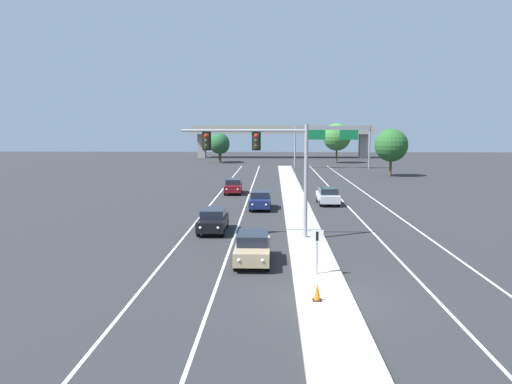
# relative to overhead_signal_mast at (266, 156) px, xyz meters

# --- Properties ---
(ground_plane) EXTENTS (260.00, 260.00, 0.00)m
(ground_plane) POSITION_rel_overhead_signal_mast_xyz_m (2.60, -11.45, -5.34)
(ground_plane) COLOR #28282B
(median_island) EXTENTS (2.40, 110.00, 0.15)m
(median_island) POSITION_rel_overhead_signal_mast_xyz_m (2.60, 6.55, -5.27)
(median_island) COLOR #9E9B93
(median_island) RESTS_ON ground
(lane_stripe_oncoming_center) EXTENTS (0.14, 100.00, 0.01)m
(lane_stripe_oncoming_center) POSITION_rel_overhead_signal_mast_xyz_m (-2.10, 13.55, -5.34)
(lane_stripe_oncoming_center) COLOR silver
(lane_stripe_oncoming_center) RESTS_ON ground
(lane_stripe_receding_center) EXTENTS (0.14, 100.00, 0.01)m
(lane_stripe_receding_center) POSITION_rel_overhead_signal_mast_xyz_m (7.30, 13.55, -5.34)
(lane_stripe_receding_center) COLOR silver
(lane_stripe_receding_center) RESTS_ON ground
(edge_stripe_left) EXTENTS (0.14, 100.00, 0.01)m
(edge_stripe_left) POSITION_rel_overhead_signal_mast_xyz_m (-5.40, 13.55, -5.34)
(edge_stripe_left) COLOR silver
(edge_stripe_left) RESTS_ON ground
(edge_stripe_right) EXTENTS (0.14, 100.00, 0.01)m
(edge_stripe_right) POSITION_rel_overhead_signal_mast_xyz_m (10.60, 13.55, -5.34)
(edge_stripe_right) COLOR silver
(edge_stripe_right) RESTS_ON ground
(overhead_signal_mast) EXTENTS (7.99, 0.44, 7.20)m
(overhead_signal_mast) POSITION_rel_overhead_signal_mast_xyz_m (0.00, 0.00, 0.00)
(overhead_signal_mast) COLOR gray
(overhead_signal_mast) RESTS_ON median_island
(median_sign_post) EXTENTS (0.60, 0.10, 2.20)m
(median_sign_post) POSITION_rel_overhead_signal_mast_xyz_m (2.56, -8.29, -3.75)
(median_sign_post) COLOR gray
(median_sign_post) RESTS_ON median_island
(car_oncoming_tan) EXTENTS (1.82, 4.47, 1.58)m
(car_oncoming_tan) POSITION_rel_overhead_signal_mast_xyz_m (-0.62, -5.80, -4.52)
(car_oncoming_tan) COLOR tan
(car_oncoming_tan) RESTS_ON ground
(car_oncoming_black) EXTENTS (1.83, 4.47, 1.58)m
(car_oncoming_black) POSITION_rel_overhead_signal_mast_xyz_m (-3.66, 2.17, -4.52)
(car_oncoming_black) COLOR black
(car_oncoming_black) RESTS_ON ground
(car_oncoming_navy) EXTENTS (1.87, 4.49, 1.58)m
(car_oncoming_navy) POSITION_rel_overhead_signal_mast_xyz_m (-0.66, 12.17, -4.52)
(car_oncoming_navy) COLOR #141E4C
(car_oncoming_navy) RESTS_ON ground
(car_oncoming_darkred) EXTENTS (1.93, 4.51, 1.58)m
(car_oncoming_darkred) POSITION_rel_overhead_signal_mast_xyz_m (-3.87, 22.70, -4.52)
(car_oncoming_darkred) COLOR #5B0F14
(car_oncoming_darkred) RESTS_ON ground
(car_receding_silver) EXTENTS (1.87, 4.49, 1.58)m
(car_receding_silver) POSITION_rel_overhead_signal_mast_xyz_m (5.59, 15.14, -4.52)
(car_receding_silver) COLOR #B7B7BC
(car_receding_silver) RESTS_ON ground
(traffic_cone_median_nose) EXTENTS (0.36, 0.36, 0.74)m
(traffic_cone_median_nose) POSITION_rel_overhead_signal_mast_xyz_m (2.25, -12.09, -4.83)
(traffic_cone_median_nose) COLOR black
(traffic_cone_median_nose) RESTS_ON median_island
(highway_sign_gantry) EXTENTS (13.28, 0.42, 7.50)m
(highway_sign_gantry) POSITION_rel_overhead_signal_mast_xyz_m (10.80, 57.31, 0.82)
(highway_sign_gantry) COLOR gray
(highway_sign_gantry) RESTS_ON ground
(overpass_bridge) EXTENTS (42.40, 6.40, 7.65)m
(overpass_bridge) POSITION_rel_overhead_signal_mast_xyz_m (2.60, 89.03, 0.44)
(overpass_bridge) COLOR gray
(overpass_bridge) RESTS_ON ground
(tree_far_left_b) EXTENTS (3.83, 3.83, 5.55)m
(tree_far_left_b) POSITION_rel_overhead_signal_mast_xyz_m (-10.48, 73.22, -1.72)
(tree_far_left_b) COLOR #4C3823
(tree_far_left_b) RESTS_ON ground
(tree_far_right_b) EXTENTS (4.84, 4.84, 7.00)m
(tree_far_right_b) POSITION_rel_overhead_signal_mast_xyz_m (17.78, 43.16, -0.77)
(tree_far_right_b) COLOR #4C3823
(tree_far_right_b) RESTS_ON ground
(tree_far_right_c) EXTENTS (5.59, 5.59, 8.08)m
(tree_far_right_c) POSITION_rel_overhead_signal_mast_xyz_m (13.33, 71.35, -0.06)
(tree_far_right_c) COLOR #4C3823
(tree_far_right_c) RESTS_ON ground
(tree_far_left_a) EXTENTS (4.21, 4.21, 6.09)m
(tree_far_left_a) POSITION_rel_overhead_signal_mast_xyz_m (-10.43, 70.51, -1.37)
(tree_far_left_a) COLOR #4C3823
(tree_far_left_a) RESTS_ON ground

